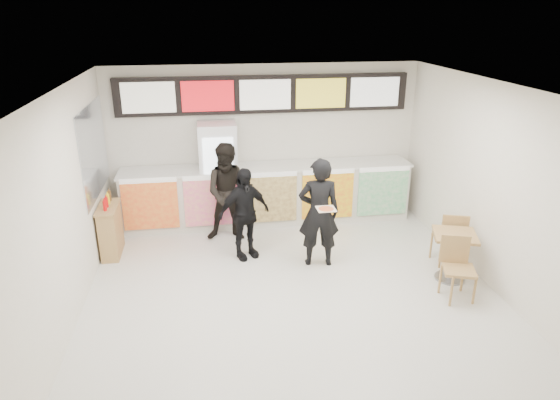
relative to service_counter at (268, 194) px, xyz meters
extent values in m
plane|color=beige|center=(0.00, -3.09, -0.57)|extent=(7.00, 7.00, 0.00)
plane|color=white|center=(0.00, -3.09, 2.43)|extent=(7.00, 7.00, 0.00)
plane|color=silver|center=(0.00, 0.41, 0.93)|extent=(6.00, 0.00, 6.00)
plane|color=silver|center=(-3.00, -3.09, 0.93)|extent=(0.00, 7.00, 7.00)
plane|color=silver|center=(3.00, -3.09, 0.93)|extent=(0.00, 7.00, 7.00)
cube|color=silver|center=(0.00, 0.01, -0.02)|extent=(5.50, 0.70, 1.10)
cube|color=silver|center=(0.00, 0.01, 0.55)|extent=(5.56, 0.76, 0.04)
cube|color=red|center=(-2.20, -0.37, 0.03)|extent=(0.99, 0.02, 0.90)
cube|color=#DA3087|center=(-1.10, -0.37, 0.03)|extent=(0.99, 0.02, 0.90)
cube|color=brown|center=(0.00, -0.37, 0.03)|extent=(0.99, 0.02, 0.90)
cube|color=yellow|center=(1.10, -0.37, 0.03)|extent=(0.99, 0.02, 0.90)
cube|color=#269B53|center=(2.20, -0.37, 0.03)|extent=(0.99, 0.02, 0.90)
cube|color=black|center=(0.00, 0.33, 1.88)|extent=(5.50, 0.12, 0.70)
cube|color=beige|center=(-2.12, 0.26, 1.88)|extent=(0.95, 0.02, 0.55)
cube|color=red|center=(-1.06, 0.26, 1.88)|extent=(0.95, 0.02, 0.55)
cube|color=white|center=(0.00, 0.26, 1.88)|extent=(0.95, 0.02, 0.55)
cube|color=gold|center=(1.06, 0.26, 1.88)|extent=(0.95, 0.02, 0.55)
cube|color=silver|center=(2.12, 0.26, 1.88)|extent=(0.95, 0.02, 0.55)
cube|color=white|center=(-0.93, 0.03, 0.43)|extent=(0.70, 0.65, 2.00)
cube|color=white|center=(-0.93, -0.31, 0.48)|extent=(0.54, 0.02, 1.50)
cylinder|color=#25921A|center=(-1.14, -0.27, -0.12)|extent=(0.07, 0.07, 0.22)
cylinder|color=orange|center=(-1.00, -0.27, -0.12)|extent=(0.07, 0.07, 0.22)
cylinder|color=red|center=(-0.86, -0.27, -0.12)|extent=(0.07, 0.07, 0.22)
cylinder|color=blue|center=(-0.72, -0.27, -0.12)|extent=(0.07, 0.07, 0.22)
cylinder|color=orange|center=(-1.14, -0.27, 0.26)|extent=(0.07, 0.07, 0.22)
cylinder|color=red|center=(-1.00, -0.27, 0.26)|extent=(0.07, 0.07, 0.22)
cylinder|color=blue|center=(-0.86, -0.27, 0.26)|extent=(0.07, 0.07, 0.22)
cylinder|color=#25921A|center=(-0.72, -0.27, 0.26)|extent=(0.07, 0.07, 0.22)
cylinder|color=red|center=(-1.14, -0.27, 0.64)|extent=(0.07, 0.07, 0.22)
cylinder|color=blue|center=(-1.00, -0.27, 0.64)|extent=(0.07, 0.07, 0.22)
cylinder|color=#25921A|center=(-0.86, -0.27, 0.64)|extent=(0.07, 0.07, 0.22)
cylinder|color=orange|center=(-0.72, -0.27, 0.64)|extent=(0.07, 0.07, 0.22)
cylinder|color=blue|center=(-1.14, -0.27, 1.02)|extent=(0.07, 0.07, 0.22)
cylinder|color=#25921A|center=(-1.00, -0.27, 1.02)|extent=(0.07, 0.07, 0.22)
cylinder|color=orange|center=(-0.86, -0.27, 1.02)|extent=(0.07, 0.07, 0.22)
cylinder|color=red|center=(-0.72, -0.27, 1.02)|extent=(0.07, 0.07, 0.22)
cube|color=#B2B7BF|center=(-2.99, -0.64, 1.18)|extent=(0.01, 2.00, 1.50)
imported|color=black|center=(0.57, -1.86, 0.33)|extent=(0.71, 0.51, 1.81)
imported|color=black|center=(-0.78, -0.68, 0.32)|extent=(0.94, 0.77, 1.79)
imported|color=black|center=(-0.59, -1.44, 0.21)|extent=(1.00, 0.71, 1.57)
cube|color=beige|center=(0.57, -2.31, 0.58)|extent=(0.28, 0.28, 0.01)
cone|color=#CC7233|center=(0.57, -2.31, 0.59)|extent=(0.36, 0.36, 0.02)
cube|color=tan|center=(2.50, -2.68, 0.18)|extent=(0.78, 0.78, 0.04)
cylinder|color=gray|center=(2.50, -2.68, -0.20)|extent=(0.08, 0.08, 0.74)
cylinder|color=gray|center=(2.50, -2.68, -0.56)|extent=(0.45, 0.45, 0.03)
cube|color=tan|center=(2.32, -3.22, -0.11)|extent=(0.55, 0.55, 0.04)
cube|color=tan|center=(2.32, -3.03, 0.13)|extent=(0.40, 0.16, 0.43)
cube|color=tan|center=(2.68, -2.14, -0.11)|extent=(0.55, 0.55, 0.04)
cube|color=tan|center=(2.68, -2.34, 0.13)|extent=(0.40, 0.16, 0.43)
cube|color=tan|center=(-2.82, -0.98, -0.15)|extent=(0.28, 0.75, 0.84)
cube|color=tan|center=(-2.82, -0.98, 0.29)|extent=(0.32, 0.79, 0.04)
cylinder|color=red|center=(-2.82, -1.19, 0.39)|extent=(0.06, 0.06, 0.17)
cylinder|color=red|center=(-2.82, -1.03, 0.39)|extent=(0.06, 0.06, 0.17)
cylinder|color=yellow|center=(-2.82, -0.87, 0.39)|extent=(0.06, 0.06, 0.17)
cylinder|color=brown|center=(-2.82, -0.72, 0.39)|extent=(0.06, 0.06, 0.17)
camera|label=1|loc=(-1.17, -9.03, 3.37)|focal=32.00mm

